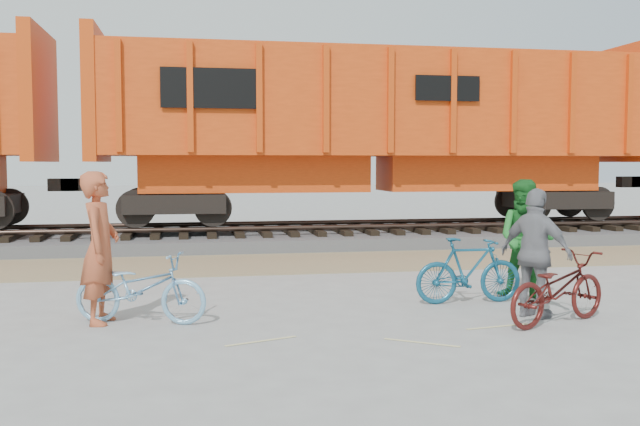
# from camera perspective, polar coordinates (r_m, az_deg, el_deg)

# --- Properties ---
(ground) EXTENTS (120.00, 120.00, 0.00)m
(ground) POSITION_cam_1_polar(r_m,az_deg,el_deg) (9.29, 1.01, -8.77)
(ground) COLOR #9E9E99
(ground) RESTS_ON ground
(gravel_strip) EXTENTS (120.00, 3.00, 0.02)m
(gravel_strip) POSITION_cam_1_polar(r_m,az_deg,el_deg) (14.64, -3.24, -4.03)
(gravel_strip) COLOR tan
(gravel_strip) RESTS_ON ground
(ballast_bed) EXTENTS (120.00, 4.00, 0.30)m
(ballast_bed) POSITION_cam_1_polar(r_m,az_deg,el_deg) (18.07, -4.62, -2.06)
(ballast_bed) COLOR slate
(ballast_bed) RESTS_ON ground
(track) EXTENTS (120.00, 2.60, 0.24)m
(track) POSITION_cam_1_polar(r_m,az_deg,el_deg) (18.04, -4.63, -1.04)
(track) COLOR black
(track) RESTS_ON ballast_bed
(hopper_car_center) EXTENTS (14.00, 3.13, 4.65)m
(hopper_car_center) POSITION_cam_1_polar(r_m,az_deg,el_deg) (18.51, 4.31, 6.94)
(hopper_car_center) COLOR black
(hopper_car_center) RESTS_ON track
(bicycle_blue) EXTENTS (1.84, 1.10, 0.91)m
(bicycle_blue) POSITION_cam_1_polar(r_m,az_deg,el_deg) (9.46, -14.16, -5.84)
(bicycle_blue) COLOR #7CB7DE
(bicycle_blue) RESTS_ON ground
(bicycle_teal) EXTENTS (1.63, 0.47, 0.98)m
(bicycle_teal) POSITION_cam_1_polar(r_m,az_deg,el_deg) (10.69, 11.82, -4.51)
(bicycle_teal) COLOR #155270
(bicycle_teal) RESTS_ON ground
(bicycle_maroon) EXTENTS (1.86, 1.27, 0.92)m
(bicycle_maroon) POSITION_cam_1_polar(r_m,az_deg,el_deg) (9.62, 18.47, -5.73)
(bicycle_maroon) COLOR #4B1411
(bicycle_maroon) RESTS_ON ground
(person_solo) EXTENTS (0.55, 0.76, 1.95)m
(person_solo) POSITION_cam_1_polar(r_m,az_deg,el_deg) (9.54, -17.18, -2.66)
(person_solo) COLOR #B14E2D
(person_solo) RESTS_ON ground
(person_man) EXTENTS (1.12, 1.08, 1.81)m
(person_man) POSITION_cam_1_polar(r_m,az_deg,el_deg) (11.23, 16.20, -2.03)
(person_man) COLOR #1C6A24
(person_man) RESTS_ON ground
(person_woman) EXTENTS (0.91, 1.08, 1.73)m
(person_woman) POSITION_cam_1_polar(r_m,az_deg,el_deg) (9.87, 16.89, -3.11)
(person_woman) COLOR slate
(person_woman) RESTS_ON ground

